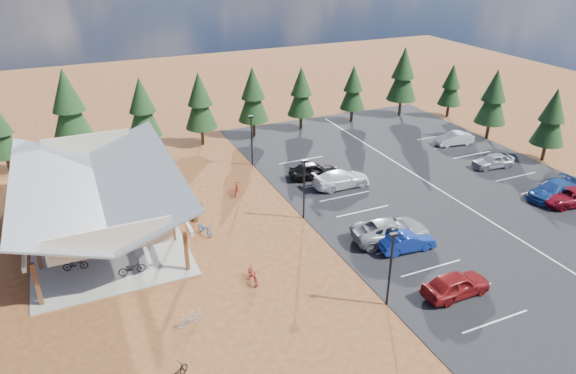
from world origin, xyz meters
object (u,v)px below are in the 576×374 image
Objects in this scene: bike_14 at (205,229)px; car_3 at (342,179)px; lamp_post_2 at (251,137)px; bike_11 at (253,274)px; trash_bin_1 at (199,208)px; car_6 at (570,197)px; bike_3 at (54,190)px; bike_6 at (144,202)px; bike_5 at (144,238)px; bike_pavilion at (97,184)px; bike_0 at (75,264)px; lamp_post_1 at (304,185)px; bike_2 at (55,223)px; bike_1 at (70,252)px; car_4 at (313,170)px; bike_15 at (236,189)px; car_0 at (456,284)px; lamp_post_0 at (391,265)px; bike_4 at (132,268)px; car_7 at (553,190)px; car_9 at (454,139)px; trash_bin_0 at (194,216)px; bike_7 at (131,189)px; bike_13 at (189,319)px; car_8 at (493,161)px; car_2 at (391,230)px; car_1 at (407,241)px.

car_3 is at bearing -6.02° from bike_14.
lamp_post_2 is 19.73m from bike_11.
trash_bin_1 is 0.18× the size of car_6.
bike_3 is 8.87m from bike_6.
bike_5 is at bearing -139.12° from lamp_post_2.
bike_pavilion is 5.60m from bike_5.
bike_0 is at bearing 149.80° from bike_11.
bike_14 is (-8.03, 0.78, -2.49)m from lamp_post_1.
bike_11 is at bearing -153.05° from bike_6.
bike_0 is 6.75m from bike_2.
bike_1 is 22.47m from car_4.
lamp_post_2 is at bearing -97.37° from bike_15.
bike_pavilion is 26.67m from car_0.
lamp_post_1 is (0.00, 12.00, 0.00)m from lamp_post_0.
lamp_post_2 is 19.52m from bike_2.
bike_4 is 9.64m from bike_6.
car_9 is at bearing 167.27° from car_7.
car_6 is at bearing -18.87° from trash_bin_0.
bike_14 is at bearing -68.15° from car_9.
bike_1 is 0.94× the size of bike_6.
lamp_post_1 is at bearing -113.77° from bike_6.
bike_11 is (10.88, -7.59, -0.09)m from bike_1.
car_6 is at bearing -118.78° from bike_7.
bike_13 is 0.81× the size of bike_14.
bike_pavilion is 11.35× the size of bike_15.
car_7 is at bearing -119.71° from car_3.
car_7 is (-0.31, 1.49, 0.05)m from car_6.
bike_14 is 13.52m from car_4.
bike_2 is at bearing 39.67° from bike_5.
car_4 is (19.16, 1.61, -3.00)m from bike_pavilion.
lamp_post_2 is 7.14m from car_4.
bike_7 reaches higher than bike_11.
lamp_post_1 is at bearing -98.35° from car_6.
bike_pavilion is 10.41× the size of bike_14.
car_9 is (40.64, -4.35, 0.16)m from bike_3.
car_6 is at bearing 8.34° from car_8.
car_8 is at bearing -5.24° from bike_pavilion.
bike_11 is 0.44× the size of car_8.
lamp_post_2 is 0.87× the size of car_2.
bike_7 is at bearing 107.45° from bike_11.
bike_2 is 26.99m from car_1.
lamp_post_0 is 1.21× the size of car_1.
car_1 is (18.73, -4.92, 0.16)m from bike_4.
bike_4 is 13.62m from bike_15.
trash_bin_1 is 10.95m from bike_0.
bike_2 is at bearing 133.47° from bike_14.
bike_15 is 0.40× the size of car_1.
trash_bin_1 is 29.19m from car_8.
lamp_post_0 is at bearing -134.91° from bike_1.
bike_6 is 35.26m from car_7.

